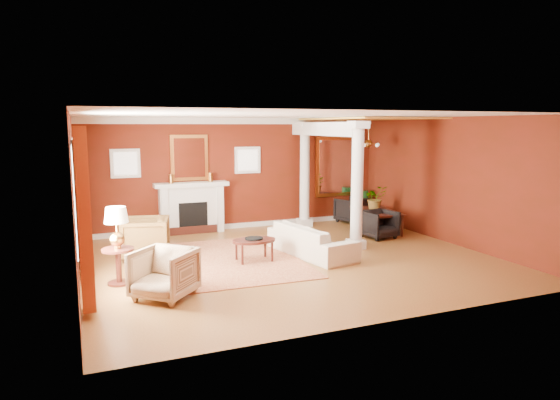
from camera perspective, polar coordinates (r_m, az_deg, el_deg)
name	(u,v)px	position (r m, az deg, el deg)	size (l,w,h in m)	color
ground	(291,259)	(10.23, 1.25, -6.81)	(8.00, 8.00, 0.00)	brown
room_shell	(291,161)	(9.89, 1.29, 4.53)	(8.04, 7.04, 2.92)	#5E180D
fireplace	(192,208)	(12.81, -10.05, -0.87)	(1.85, 0.42, 1.29)	silver
overmantel_mirror	(189,158)	(12.80, -10.33, 4.78)	(0.95, 0.07, 1.15)	gold
flank_window_left	(125,163)	(12.59, -17.25, 4.02)	(0.70, 0.07, 0.70)	silver
flank_window_right	(248,160)	(13.23, -3.72, 4.58)	(0.70, 0.07, 0.70)	silver
left_window	(82,207)	(8.55, -21.68, -0.71)	(0.21, 2.55, 2.60)	white
column_front	(357,185)	(10.99, 8.81, 1.74)	(0.36, 0.36, 2.80)	silver
column_back	(305,174)	(13.36, 2.84, 3.02)	(0.36, 0.36, 2.80)	silver
header_beam	(324,129)	(12.31, 5.07, 8.09)	(0.30, 3.20, 0.32)	silver
amber_ceiling	(368,119)	(12.75, 10.06, 9.13)	(2.30, 3.40, 0.04)	gold
dining_mirror	(336,166)	(14.30, 6.45, 3.83)	(1.30, 0.07, 1.70)	gold
chandelier	(368,144)	(12.83, 10.05, 6.35)	(0.60, 0.62, 0.75)	#A37133
crown_trim	(238,121)	(13.11, -4.81, 8.99)	(8.00, 0.08, 0.16)	silver
base_trim	(239,225)	(13.38, -4.66, -2.91)	(8.00, 0.08, 0.12)	silver
rug	(229,260)	(10.24, -5.82, -6.80)	(2.73, 3.64, 0.01)	maroon
sofa	(312,235)	(10.52, 3.63, -4.01)	(2.19, 0.64, 0.85)	silver
armchair_leopard	(145,236)	(10.60, -15.15, -3.98)	(0.90, 0.85, 0.93)	black
armchair_stripe	(164,271)	(8.13, -13.11, -7.93)	(0.85, 0.79, 0.87)	#CBAC87
coffee_table	(254,242)	(10.01, -2.99, -4.77)	(0.89, 0.89, 0.45)	black
coffee_book	(251,235)	(9.93, -3.29, -4.00)	(0.15, 0.02, 0.21)	black
side_table	(117,234)	(8.92, -18.13, -3.67)	(0.54, 0.54, 1.35)	black
dining_table	(378,215)	(13.05, 11.11, -1.65)	(1.57, 0.55, 0.87)	black
dining_chair_near	(379,223)	(12.29, 11.26, -2.58)	(0.72, 0.68, 0.75)	black
dining_chair_far	(352,209)	(14.17, 8.22, -0.99)	(0.75, 0.70, 0.77)	black
green_urn	(362,209)	(14.35, 9.34, -1.03)	(0.38, 0.38, 0.90)	#14401A
potted_plant	(376,188)	(12.97, 10.86, 1.34)	(0.56, 0.63, 0.49)	#26591E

